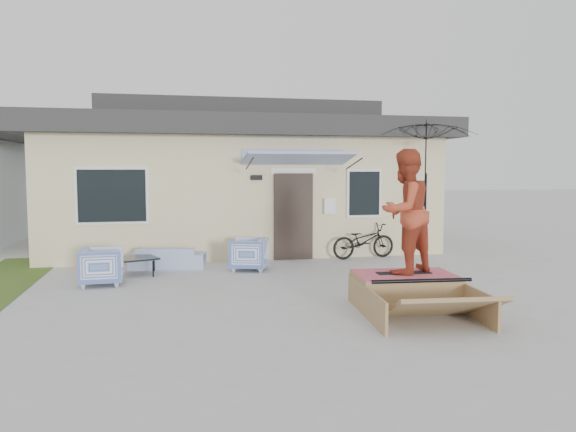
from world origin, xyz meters
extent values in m
plane|color=#B1B1B1|center=(0.00, 0.00, 0.00)|extent=(90.00, 90.00, 0.00)
cube|color=beige|center=(0.00, 8.00, 1.50)|extent=(10.00, 7.00, 3.00)
cube|color=#2A2A2A|center=(0.00, 8.00, 3.25)|extent=(10.80, 7.80, 0.50)
cube|color=#2A2A2A|center=(0.00, 8.00, 3.80)|extent=(7.50, 4.50, 0.60)
cube|color=#322821|center=(1.00, 4.46, 1.05)|extent=(0.95, 0.08, 2.10)
cube|color=white|center=(-3.20, 4.47, 1.60)|extent=(1.60, 0.06, 1.30)
cube|color=white|center=(2.80, 4.47, 1.60)|extent=(0.90, 0.06, 1.20)
cube|color=#3F5FB1|center=(1.00, 3.95, 2.45)|extent=(2.50, 1.09, 0.29)
imported|color=#3F5FB1|center=(-2.00, 3.87, 0.32)|extent=(1.71, 0.75, 0.65)
imported|color=#3F5FB1|center=(-3.20, 2.35, 0.39)|extent=(0.74, 0.79, 0.79)
imported|color=#3F5FB1|center=(-0.26, 3.29, 0.39)|extent=(0.91, 0.94, 0.78)
cube|color=black|center=(-2.61, 3.26, 0.18)|extent=(0.96, 0.96, 0.37)
imported|color=black|center=(2.73, 4.27, 0.53)|extent=(1.72, 0.80, 1.06)
cylinder|color=black|center=(4.07, 3.68, 1.05)|extent=(0.05, 0.05, 2.10)
imported|color=black|center=(4.07, 3.68, 1.75)|extent=(2.63, 2.49, 0.90)
cube|color=black|center=(1.75, -0.33, 0.55)|extent=(0.89, 0.28, 0.05)
imported|color=#AE4027|center=(1.75, -0.33, 1.56)|extent=(1.20, 1.10, 1.98)
camera|label=1|loc=(-1.87, -8.41, 2.19)|focal=34.04mm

